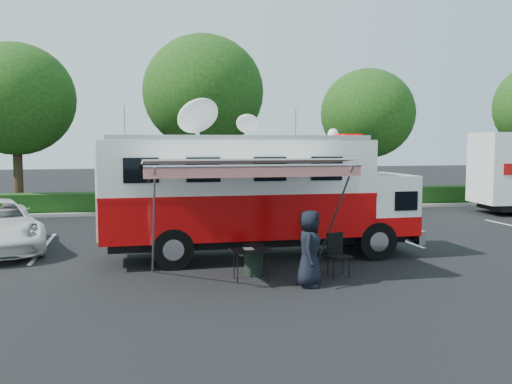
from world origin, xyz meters
TOP-DOWN VIEW (x-y plane):
  - ground_plane at (0.00, 0.00)m, footprint 120.00×120.00m
  - back_border at (1.14, 12.90)m, footprint 60.00×6.14m
  - stall_lines at (-0.50, 3.00)m, footprint 24.12×5.50m
  - command_truck at (-0.08, -0.00)m, footprint 9.25×2.55m
  - awning at (-0.91, -2.64)m, footprint 5.05×2.61m
  - person at (0.38, -3.62)m, footprint 0.88×1.04m
  - folding_table at (-0.84, -2.73)m, footprint 1.04×0.84m
  - folding_chair at (1.42, -2.68)m, footprint 0.68×0.72m
  - trash_bin at (-0.66, -2.23)m, footprint 0.53×0.53m

SIDE VIEW (x-z plane):
  - ground_plane at x=0.00m, z-range 0.00..0.00m
  - person at x=0.38m, z-range -0.91..0.91m
  - stall_lines at x=-0.50m, z-range 0.00..0.01m
  - trash_bin at x=-0.66m, z-range 0.00..0.80m
  - folding_chair at x=1.42m, z-range 0.10..1.19m
  - folding_table at x=-0.84m, z-range 0.34..1.13m
  - command_truck at x=-0.08m, z-range -0.32..4.13m
  - awning at x=-0.91m, z-range 1.34..4.39m
  - back_border at x=1.14m, z-range 0.57..9.44m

